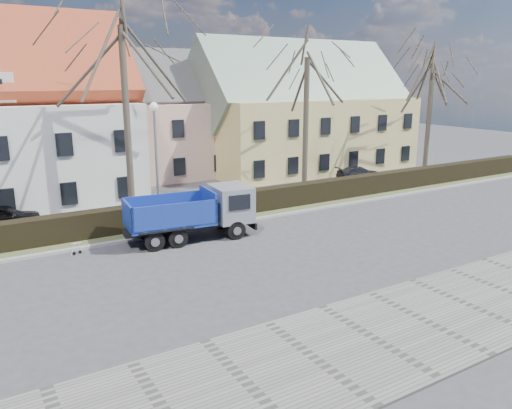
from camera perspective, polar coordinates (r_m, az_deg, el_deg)
ground at (r=22.27m, az=-2.19°, el=-5.96°), size 120.00×120.00×0.00m
sidewalk_near at (r=16.02m, az=13.27°, el=-14.70°), size 80.00×5.00×0.08m
curb_far at (r=26.16m, az=-7.10°, el=-2.82°), size 80.00×0.30×0.12m
grass_strip at (r=27.58m, az=-8.47°, el=-1.99°), size 80.00×3.00×0.10m
hedge at (r=27.24m, az=-8.35°, el=-0.88°), size 60.00×0.90×1.30m
building_pink at (r=40.98m, az=-11.09°, el=8.83°), size 10.80×8.80×8.00m
building_yellow at (r=44.03m, az=5.33°, el=9.72°), size 18.80×10.80×8.50m
tree_1 at (r=28.03m, az=-14.66°, el=11.01°), size 9.20×9.20×12.65m
tree_2 at (r=33.57m, az=5.74°, el=10.44°), size 8.00×8.00×11.00m
tree_3 at (r=41.88m, az=19.21°, el=10.11°), size 7.60×7.60×10.45m
dump_truck at (r=24.39m, az=-7.98°, el=-1.11°), size 6.65×3.06×2.57m
streetlight at (r=27.25m, az=-11.28°, el=4.66°), size 0.51×0.51×6.56m
cart_frame at (r=23.74m, az=-20.22°, el=-4.79°), size 0.74×0.55×0.61m
parked_car_a at (r=29.36m, az=-27.00°, el=-1.25°), size 3.93×2.18×1.26m
parked_car_b at (r=39.48m, az=11.77°, el=3.51°), size 3.93×2.46×1.06m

